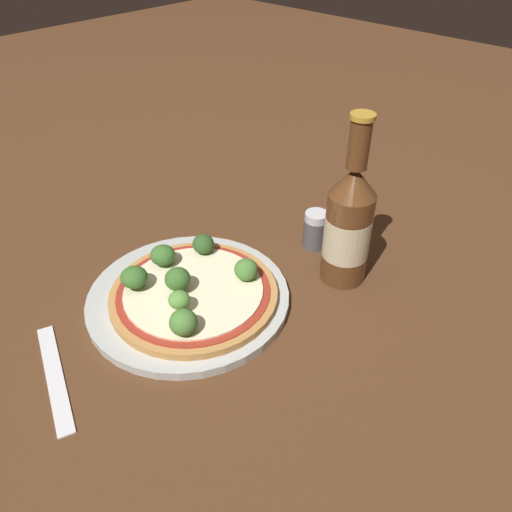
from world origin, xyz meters
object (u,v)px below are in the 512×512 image
Objects in this scene: pizza at (194,293)px; fork at (55,376)px; pepper_shaker at (315,230)px; beer_bottle at (348,225)px.

fork is at bearing 172.99° from pizza.
pepper_shaker is 0.40m from fork.
pepper_shaker is at bearing -8.88° from pizza.
beer_bottle is (0.18, -0.10, 0.07)m from pizza.
beer_bottle is at bearing -88.71° from fork.
pizza is at bearing 171.12° from pepper_shaker.
beer_bottle reaches higher than pizza.
fork is (-0.39, 0.06, -0.03)m from pepper_shaker.
pepper_shaker is at bearing -77.36° from fork.
pizza is at bearing 149.50° from beer_bottle.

